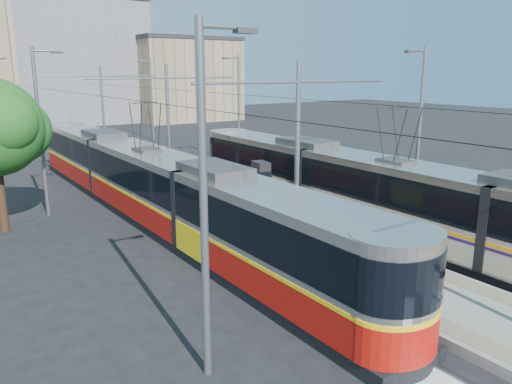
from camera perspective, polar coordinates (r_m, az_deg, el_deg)
ground at (r=15.98m, az=23.41°, el=-13.22°), size 160.00×160.00×0.00m
platform at (r=28.05m, az=-7.10°, el=-0.36°), size 4.00×50.00×0.30m
tactile_strip_left at (r=27.40m, az=-9.80°, el=-0.47°), size 0.70×50.00×0.01m
tactile_strip_right at (r=28.69m, az=-4.55°, el=0.34°), size 0.70×50.00×0.01m
rails at (r=28.08m, az=-7.09°, el=-0.63°), size 8.71×70.00×0.03m
tram_left at (r=24.10m, az=-12.14°, el=0.90°), size 2.43×31.36×5.50m
tram_right at (r=21.43m, az=15.44°, el=-0.47°), size 2.43×28.05×5.50m
catenary at (r=24.84m, az=-4.32°, el=8.13°), size 9.20×70.00×7.00m
street_lamps at (r=30.95m, az=-10.80°, el=8.40°), size 15.18×38.22×8.00m
shelter at (r=24.36m, az=0.56°, el=0.91°), size 0.83×1.15×2.34m
building_centre at (r=73.56m, az=-20.65°, el=13.79°), size 18.36×14.28×16.13m
building_right at (r=72.84m, az=-8.30°, el=12.64°), size 14.28×10.20×11.39m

